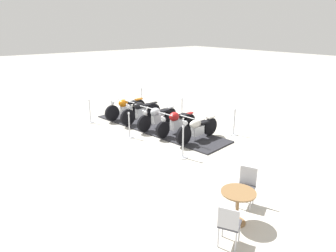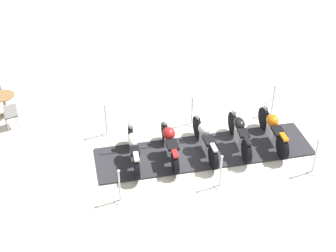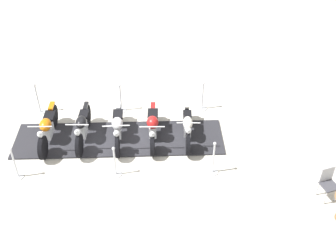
# 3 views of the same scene
# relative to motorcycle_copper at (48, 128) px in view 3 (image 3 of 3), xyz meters

# --- Properties ---
(ground_plane) EXTENTS (80.00, 80.00, 0.00)m
(ground_plane) POSITION_rel_motorcycle_copper_xyz_m (-2.10, -0.32, -0.53)
(ground_plane) COLOR beige
(display_platform) EXTENTS (6.61, 2.51, 0.05)m
(display_platform) POSITION_rel_motorcycle_copper_xyz_m (-2.10, -0.32, -0.50)
(display_platform) COLOR #28282D
(display_platform) RESTS_ON ground_plane
(motorcycle_copper) EXTENTS (0.69, 2.26, 1.04)m
(motorcycle_copper) POSITION_rel_motorcycle_copper_xyz_m (0.00, 0.00, 0.00)
(motorcycle_copper) COLOR black
(motorcycle_copper) RESTS_ON display_platform
(motorcycle_black) EXTENTS (0.66, 2.17, 1.04)m
(motorcycle_black) POSITION_rel_motorcycle_copper_xyz_m (-1.05, -0.14, 0.02)
(motorcycle_black) COLOR black
(motorcycle_black) RESTS_ON display_platform
(motorcycle_chrome) EXTENTS (0.78, 2.24, 1.00)m
(motorcycle_chrome) POSITION_rel_motorcycle_copper_xyz_m (-2.11, -0.28, 0.00)
(motorcycle_chrome) COLOR black
(motorcycle_chrome) RESTS_ON display_platform
(motorcycle_maroon) EXTENTS (0.73, 2.16, 0.93)m
(motorcycle_maroon) POSITION_rel_motorcycle_copper_xyz_m (-3.16, -0.43, -0.01)
(motorcycle_maroon) COLOR black
(motorcycle_maroon) RESTS_ON display_platform
(motorcycle_cream) EXTENTS (0.69, 2.19, 1.02)m
(motorcycle_cream) POSITION_rel_motorcycle_copper_xyz_m (-4.21, -0.57, -0.02)
(motorcycle_cream) COLOR black
(motorcycle_cream) RESTS_ON display_platform
(stanchion_left_mid) EXTENTS (0.34, 0.34, 1.06)m
(stanchion_left_mid) POSITION_rel_motorcycle_copper_xyz_m (-1.90, -1.84, -0.19)
(stanchion_left_mid) COLOR silver
(stanchion_left_mid) RESTS_ON ground_plane
(stanchion_left_rear) EXTENTS (0.34, 0.34, 1.07)m
(stanchion_left_rear) POSITION_rel_motorcycle_copper_xyz_m (-4.61, -2.20, -0.20)
(stanchion_left_rear) COLOR silver
(stanchion_left_rear) RESTS_ON ground_plane
(stanchion_right_front) EXTENTS (0.30, 0.30, 1.08)m
(stanchion_right_front) POSITION_rel_motorcycle_copper_xyz_m (0.41, 1.57, -0.15)
(stanchion_right_front) COLOR silver
(stanchion_right_front) RESTS_ON ground_plane
(stanchion_left_front) EXTENTS (0.33, 0.33, 1.14)m
(stanchion_left_front) POSITION_rel_motorcycle_copper_xyz_m (0.82, -1.47, -0.15)
(stanchion_left_front) COLOR silver
(stanchion_left_front) RESTS_ON ground_plane
(stanchion_right_mid) EXTENTS (0.33, 0.33, 1.03)m
(stanchion_right_mid) POSITION_rel_motorcycle_copper_xyz_m (-2.31, 1.20, -0.20)
(stanchion_right_mid) COLOR silver
(stanchion_right_mid) RESTS_ON ground_plane
(stanchion_right_rear) EXTENTS (0.33, 0.33, 1.12)m
(stanchion_right_rear) POSITION_rel_motorcycle_copper_xyz_m (-5.02, 0.83, -0.16)
(stanchion_right_rear) COLOR silver
(stanchion_right_rear) RESTS_ON ground_plane
(cafe_chair_across_table) EXTENTS (0.53, 0.53, 0.94)m
(cafe_chair_across_table) POSITION_rel_motorcycle_copper_xyz_m (-8.02, 1.43, 0.01)
(cafe_chair_across_table) COLOR #B7B7BC
(cafe_chair_across_table) RESTS_ON ground_plane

